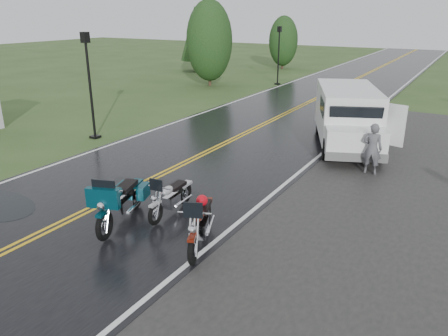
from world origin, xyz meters
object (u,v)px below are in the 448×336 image
at_px(motorcycle_red, 193,238).
at_px(person_at_van, 372,150).
at_px(motorcycle_teal, 103,214).
at_px(motorcycle_silver, 155,205).
at_px(van_white, 328,129).
at_px(lamp_post_far_left, 279,56).
at_px(lamp_post_near_left, 90,86).

relative_size(motorcycle_red, person_at_van, 1.34).
xyz_separation_m(motorcycle_teal, motorcycle_silver, (0.52, 1.19, -0.14)).
bearing_deg(van_white, lamp_post_far_left, 97.21).
height_order(motorcycle_silver, van_white, van_white).
bearing_deg(motorcycle_silver, lamp_post_far_left, 101.29).
bearing_deg(motorcycle_silver, motorcycle_teal, -118.40).
distance_m(motorcycle_silver, van_white, 7.39).
xyz_separation_m(motorcycle_silver, van_white, (2.02, 7.09, 0.57)).
height_order(motorcycle_silver, lamp_post_far_left, lamp_post_far_left).
distance_m(person_at_van, lamp_post_far_left, 18.60).
height_order(motorcycle_teal, lamp_post_far_left, lamp_post_far_left).
distance_m(van_white, lamp_post_far_left, 17.18).
relative_size(person_at_van, lamp_post_near_left, 0.39).
bearing_deg(motorcycle_teal, lamp_post_near_left, 119.00).
distance_m(van_white, lamp_post_near_left, 9.58).
relative_size(motorcycle_silver, person_at_van, 1.17).
distance_m(motorcycle_red, lamp_post_near_left, 11.02).
bearing_deg(person_at_van, lamp_post_near_left, 2.54).
distance_m(person_at_van, lamp_post_near_left, 11.16).
distance_m(motorcycle_red, motorcycle_teal, 2.32).
bearing_deg(motorcycle_silver, lamp_post_near_left, 140.32).
bearing_deg(van_white, lamp_post_near_left, 170.07).
relative_size(motorcycle_red, motorcycle_teal, 0.92).
bearing_deg(lamp_post_far_left, van_white, -60.52).
bearing_deg(lamp_post_near_left, van_white, 12.35).
distance_m(van_white, person_at_van, 1.82).
height_order(van_white, person_at_van, van_white).
bearing_deg(lamp_post_far_left, person_at_van, -56.97).
distance_m(motorcycle_red, lamp_post_far_left, 24.49).
relative_size(person_at_van, lamp_post_far_left, 0.41).
bearing_deg(lamp_post_near_left, motorcycle_teal, -42.67).
bearing_deg(motorcycle_red, motorcycle_silver, 127.78).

